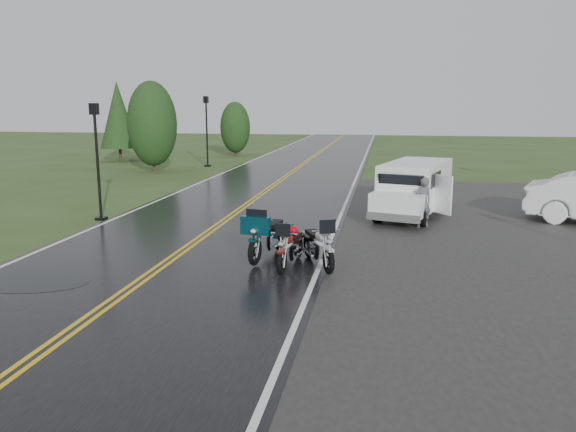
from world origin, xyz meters
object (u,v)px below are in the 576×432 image
Objects in this scene: motorcycle_silver at (329,250)px; lamp_post_far_left at (207,131)px; lamp_post_near_left at (98,162)px; van_white at (378,194)px; motorcycle_red at (282,252)px; motorcycle_teal at (255,240)px; person_at_van at (423,203)px.

lamp_post_far_left is at bearing 89.63° from motorcycle_silver.
lamp_post_near_left reaches higher than motorcycle_silver.
van_white is at bearing -54.95° from lamp_post_far_left.
motorcycle_teal is (-0.78, 0.62, 0.10)m from motorcycle_red.
motorcycle_silver is at bearing -65.53° from lamp_post_far_left.
lamp_post_near_left is at bearing -84.68° from lamp_post_far_left.
motorcycle_teal is 1.87m from motorcycle_silver.
motorcycle_teal reaches higher than motorcycle_red.
lamp_post_far_left reaches higher than lamp_post_near_left.
motorcycle_teal is at bearing 19.24° from person_at_van.
van_white is (1.02, 6.18, 0.35)m from motorcycle_silver.
person_at_van is 10.86m from lamp_post_near_left.
person_at_van is at bearing -52.54° from lamp_post_far_left.
person_at_van reaches higher than motorcycle_silver.
lamp_post_near_left is 16.71m from lamp_post_far_left.
person_at_van is at bearing 41.86° from motorcycle_silver.
lamp_post_far_left reaches higher than motorcycle_red.
lamp_post_near_left reaches higher than motorcycle_teal.
motorcycle_red is at bearing -91.24° from van_white.
motorcycle_silver is 6.27m from van_white.
lamp_post_far_left is (-8.06, 21.33, 1.52)m from motorcycle_teal.
person_at_van is at bearing 2.94° from lamp_post_near_left.
van_white is 1.52m from person_at_van.
motorcycle_red is 0.40× the size of van_white.
lamp_post_near_left is 0.90× the size of lamp_post_far_left.
lamp_post_far_left is at bearing -84.22° from person_at_van.
motorcycle_teal is 6.45m from van_white.
motorcycle_red is 1.23× the size of person_at_van.
motorcycle_silver is at bearing 35.02° from person_at_van.
motorcycle_silver is at bearing -2.96° from motorcycle_teal.
lamp_post_near_left is at bearing 123.73° from motorcycle_silver.
lamp_post_far_left is (-1.55, 16.64, 0.22)m from lamp_post_near_left.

